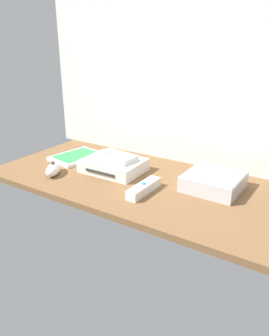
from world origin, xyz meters
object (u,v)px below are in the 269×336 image
mini_computer (214,181)px  remote_classic_pad (116,157)px  game_console (113,165)px  game_case (77,157)px  remote_nunchuk (53,169)px  remote_wand (144,188)px

mini_computer → remote_classic_pad: (-34.88, -4.13, 2.77)cm
mini_computer → game_console: bearing=-172.2°
game_console → mini_computer: (35.74, 4.87, 0.44)cm
game_console → game_case: 20.74cm
remote_nunchuk → game_case: bearing=77.0°
mini_computer → remote_classic_pad: size_ratio=1.14×
game_console → mini_computer: bearing=6.5°
remote_wand → mini_computer: bearing=41.5°
remote_wand → remote_classic_pad: 20.95cm
game_case → remote_wand: (39.14, -12.51, 0.75)cm
game_console → remote_nunchuk: bearing=-139.2°
game_console → mini_computer: mini_computer is taller
mini_computer → remote_nunchuk: size_ratio=1.59×
game_case → remote_classic_pad: (21.35, -2.16, 4.65)cm
mini_computer → remote_wand: 22.42cm
game_console → remote_nunchuk: remote_nunchuk is taller
game_console → game_case: game_console is taller
game_console → game_case: size_ratio=1.02×
game_console → remote_wand: size_ratio=1.43×
mini_computer → game_case: (-56.22, -1.97, -1.88)cm
game_console → remote_nunchuk: 21.26cm
game_case → remote_nunchuk: 17.81cm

